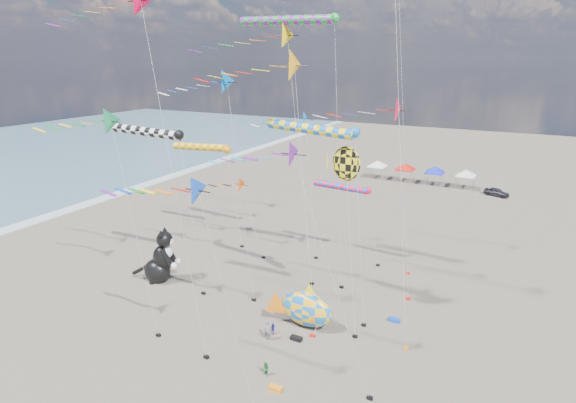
% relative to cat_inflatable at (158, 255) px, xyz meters
% --- Properties ---
extents(delta_kite_0, '(8.88, 1.88, 8.59)m').
position_rel_cat_inflatable_xyz_m(delta_kite_0, '(2.75, 9.17, 4.54)').
color(delta_kite_0, '#EC3C01').
rests_on(delta_kite_0, ground).
extents(delta_kite_1, '(13.20, 2.40, 23.85)m').
position_rel_cat_inflatable_xyz_m(delta_kite_1, '(8.99, 6.16, 19.57)').
color(delta_kite_1, yellow).
rests_on(delta_kite_1, ground).
extents(delta_kite_2, '(10.90, 2.46, 21.52)m').
position_rel_cat_inflatable_xyz_m(delta_kite_2, '(13.40, -0.16, 17.25)').
color(delta_kite_2, '#FFA612').
rests_on(delta_kite_2, ground).
extents(delta_kite_3, '(9.16, 2.06, 20.05)m').
position_rel_cat_inflatable_xyz_m(delta_kite_3, '(6.95, 1.00, 15.93)').
color(delta_kite_3, blue).
rests_on(delta_kite_3, ground).
extents(delta_kite_4, '(10.34, 1.81, 16.39)m').
position_rel_cat_inflatable_xyz_m(delta_kite_4, '(17.68, -6.03, 12.35)').
color(delta_kite_4, '#6C1B8B').
rests_on(delta_kite_4, ground).
extents(delta_kite_5, '(8.46, 1.75, 15.75)m').
position_rel_cat_inflatable_xyz_m(delta_kite_5, '(8.10, 11.73, 11.72)').
color(delta_kite_5, '#1576BA').
rests_on(delta_kite_5, ground).
extents(delta_kite_6, '(11.26, 2.29, 17.95)m').
position_rel_cat_inflatable_xyz_m(delta_kite_6, '(18.55, 7.58, 13.74)').
color(delta_kite_6, red).
rests_on(delta_kite_6, ground).
extents(delta_kite_7, '(11.97, 2.20, 17.49)m').
position_rel_cat_inflatable_xyz_m(delta_kite_7, '(1.55, -7.04, 13.30)').
color(delta_kite_7, '#188B4C').
rests_on(delta_kite_7, ground).
extents(delta_kite_9, '(13.20, 2.30, 25.41)m').
position_rel_cat_inflatable_xyz_m(delta_kite_9, '(5.94, -7.50, 21.17)').
color(delta_kite_9, '#E5053B').
rests_on(delta_kite_9, ground).
extents(delta_kite_11, '(10.40, 1.82, 14.90)m').
position_rel_cat_inflatable_xyz_m(delta_kite_11, '(12.76, -10.42, 10.83)').
color(delta_kite_11, blue).
rests_on(delta_kite_11, ground).
extents(windsock_0, '(10.63, 0.82, 24.17)m').
position_rel_cat_inflatable_xyz_m(windsock_0, '(10.62, 6.83, 20.91)').
color(windsock_0, green).
rests_on(windsock_0, ground).
extents(windsock_1, '(7.63, 0.68, 8.36)m').
position_rel_cat_inflatable_xyz_m(windsock_1, '(13.74, 13.05, 5.20)').
color(windsock_1, red).
rests_on(windsock_1, ground).
extents(windsock_2, '(8.87, 0.86, 11.64)m').
position_rel_cat_inflatable_xyz_m(windsock_2, '(-2.16, 10.66, 8.41)').
color(windsock_2, orange).
rests_on(windsock_2, ground).
extents(windsock_3, '(8.83, 0.82, 15.02)m').
position_rel_cat_inflatable_xyz_m(windsock_3, '(0.64, -0.13, 11.78)').
color(windsock_3, black).
rests_on(windsock_3, ground).
extents(windsock_4, '(8.87, 0.81, 16.03)m').
position_rel_cat_inflatable_xyz_m(windsock_4, '(15.37, 1.70, 12.80)').
color(windsock_4, blue).
rests_on(windsock_4, ground).
extents(angelfish_kite, '(3.74, 3.02, 14.53)m').
position_rel_cat_inflatable_xyz_m(angelfish_kite, '(17.74, 1.85, 10.34)').
color(angelfish_kite, yellow).
rests_on(angelfish_kite, ground).
extents(cat_inflatable, '(4.54, 3.32, 5.52)m').
position_rel_cat_inflatable_xyz_m(cat_inflatable, '(0.00, 0.00, 0.00)').
color(cat_inflatable, black).
rests_on(cat_inflatable, ground).
extents(fish_inflatable, '(5.93, 2.83, 3.88)m').
position_rel_cat_inflatable_xyz_m(fish_inflatable, '(15.91, -0.55, -1.12)').
color(fish_inflatable, blue).
rests_on(fish_inflatable, ground).
extents(person_adult, '(0.70, 0.54, 1.69)m').
position_rel_cat_inflatable_xyz_m(person_adult, '(14.09, -3.55, -1.91)').
color(person_adult, slate).
rests_on(person_adult, ground).
extents(child_green, '(0.64, 0.59, 1.05)m').
position_rel_cat_inflatable_xyz_m(child_green, '(16.00, -7.15, -2.23)').
color(child_green, '#1A6C2D').
rests_on(child_green, ground).
extents(child_blue, '(0.48, 0.61, 0.97)m').
position_rel_cat_inflatable_xyz_m(child_blue, '(14.04, -2.67, -2.27)').
color(child_blue, '#1C1C93').
rests_on(child_blue, ground).
extents(kite_bag_0, '(0.90, 0.44, 0.30)m').
position_rel_cat_inflatable_xyz_m(kite_bag_0, '(16.03, -2.53, -2.61)').
color(kite_bag_0, black).
rests_on(kite_bag_0, ground).
extents(kite_bag_1, '(0.90, 0.44, 0.30)m').
position_rel_cat_inflatable_xyz_m(kite_bag_1, '(17.27, -8.08, -2.61)').
color(kite_bag_1, orange).
rests_on(kite_bag_1, ground).
extents(kite_bag_2, '(0.90, 0.44, 0.30)m').
position_rel_cat_inflatable_xyz_m(kite_bag_2, '(22.09, 3.47, -2.61)').
color(kite_bag_2, blue).
rests_on(kite_bag_2, ground).
extents(tent_row, '(19.20, 4.20, 3.80)m').
position_rel_cat_inflatable_xyz_m(tent_row, '(14.64, 48.19, 0.39)').
color(tent_row, white).
rests_on(tent_row, ground).
extents(parked_car, '(4.08, 2.74, 1.29)m').
position_rel_cat_inflatable_xyz_m(parked_car, '(27.15, 46.19, -2.11)').
color(parked_car, '#26262D').
rests_on(parked_car, ground).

